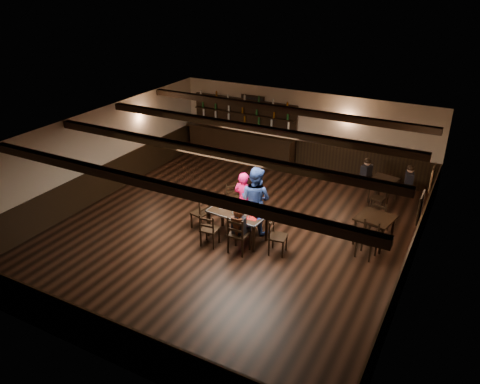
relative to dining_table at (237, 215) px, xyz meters
The scene contains 25 objects.
ground 0.75m from the dining_table, 143.59° to the left, with size 10.00×10.00×0.00m, color black.
room_shell 1.14m from the dining_table, 137.97° to the left, with size 9.02×10.02×2.71m.
dining_table is the anchor object (origin of this frame).
chair_near_left 0.82m from the dining_table, 123.95° to the right, with size 0.45×0.44×0.89m.
chair_near_right 0.71m from the dining_table, 61.76° to the right, with size 0.47×0.45×1.00m.
chair_end_left 1.06m from the dining_table, behind, with size 0.48×0.49×0.89m.
chair_end_right 1.14m from the dining_table, ahead, with size 0.46×0.48×0.91m.
chair_far_pushed 1.59m from the dining_table, 123.22° to the left, with size 0.50×0.51×0.79m.
woman_pink 0.67m from the dining_table, 103.44° to the left, with size 0.57×0.38×1.57m, color #FF175B.
man_blue 0.67m from the dining_table, 69.45° to the left, with size 0.88×0.69×1.81m, color navy.
seated_person 0.67m from the dining_table, 58.81° to the right, with size 0.32×0.49×0.79m.
cake 0.52m from the dining_table, 168.18° to the left, with size 0.26×0.26×0.08m.
plate_stack_a 0.17m from the dining_table, 154.75° to the right, with size 0.16×0.16×0.15m, color white.
plate_stack_b 0.28m from the dining_table, ahead, with size 0.17×0.17×0.20m, color white.
tea_light 0.17m from the dining_table, 78.16° to the left, with size 0.05×0.05×0.06m.
salt_shaker 0.41m from the dining_table, 14.68° to the right, with size 0.04×0.04×0.10m, color silver.
pepper_shaker 0.42m from the dining_table, 13.64° to the right, with size 0.04×0.04×0.10m, color #A5A8AD.
drink_glass 0.38m from the dining_table, 10.42° to the left, with size 0.07×0.07×0.11m, color silver.
menu_red 0.48m from the dining_table, 12.47° to the right, with size 0.28×0.19×0.00m, color maroon.
menu_blue 0.56m from the dining_table, ahead, with size 0.31×0.22×0.00m, color #0D1642.
bar_counter 5.51m from the dining_table, 116.68° to the left, with size 4.19×0.70×2.20m.
back_table_a 3.44m from the dining_table, 24.01° to the left, with size 0.99×0.99×0.75m.
back_table_b 4.78m from the dining_table, 53.97° to the left, with size 0.83×0.83×0.75m.
bg_patron_left 4.66m from the dining_table, 61.47° to the left, with size 0.31×0.41×0.74m.
bg_patron_right 5.39m from the dining_table, 49.90° to the left, with size 0.29×0.40×0.75m.
Camera 1 is at (5.25, -9.37, 6.34)m, focal length 35.00 mm.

